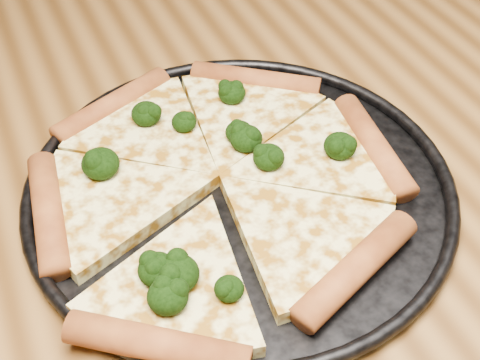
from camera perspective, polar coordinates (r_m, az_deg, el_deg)
name	(u,v)px	position (r m, az deg, el deg)	size (l,w,h in m)	color
dining_table	(231,240)	(0.65, -0.74, -5.12)	(1.20, 0.90, 0.75)	brown
pizza_pan	(240,187)	(0.56, 0.00, -0.61)	(0.36, 0.36, 0.02)	black
pizza	(218,180)	(0.55, -1.86, -0.04)	(0.32, 0.34, 0.02)	#FFF89C
broccoli_florets	(204,176)	(0.54, -3.08, 0.38)	(0.22, 0.23, 0.02)	black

